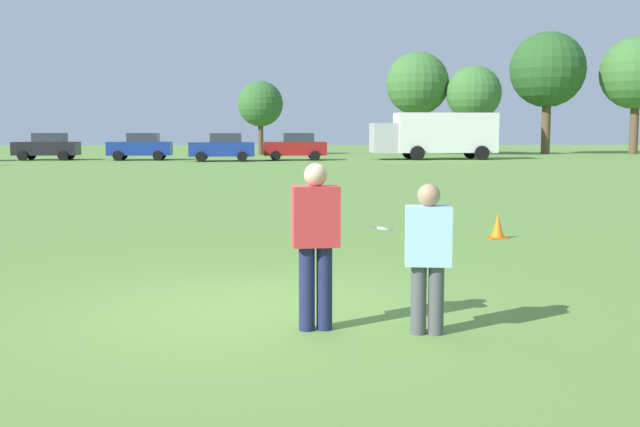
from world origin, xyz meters
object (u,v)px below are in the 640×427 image
player_defender (428,251)px  parked_car_near_right (295,146)px  frisbee (380,228)px  box_truck (436,134)px  traffic_cone (498,227)px  parked_car_mid_right (223,147)px  player_thrower (316,237)px  parked_car_mid_left (47,146)px  parked_car_center (141,146)px

player_defender → parked_car_near_right: size_ratio=0.36×
frisbee → box_truck: (10.36, 43.93, 0.72)m
frisbee → traffic_cone: bearing=62.7°
frisbee → parked_car_mid_right: (-4.10, 41.90, -0.11)m
player_thrower → box_truck: 45.54m
player_thrower → parked_car_mid_left: 47.41m
player_thrower → frisbee: player_thrower is taller
player_defender → parked_car_center: (-10.14, 44.58, 0.07)m
player_thrower → parked_car_near_right: (1.37, 43.51, -0.05)m
frisbee → parked_car_mid_left: 47.42m
traffic_cone → parked_car_near_right: 37.20m
parked_car_center → box_truck: (20.08, -0.16, 0.83)m
player_thrower → parked_car_center: bearing=101.5°
parked_car_center → player_defender: bearing=-77.2°
frisbee → parked_car_center: size_ratio=0.06×
parked_car_center → parked_car_near_right: (10.39, -0.83, 0.00)m
player_thrower → traffic_cone: 7.52m
player_thrower → box_truck: bearing=75.9°
player_defender → traffic_cone: 7.22m
frisbee → traffic_cone: frisbee is taller
player_thrower → parked_car_near_right: bearing=88.2°
player_defender → parked_car_center: parked_car_center is taller
traffic_cone → parked_car_near_right: bearing=93.9°
traffic_cone → parked_car_near_right: (-2.51, 37.11, 0.69)m
box_truck → frisbee: bearing=-103.3°
player_defender → box_truck: (9.94, 44.41, 0.89)m
parked_car_mid_right → parked_car_near_right: (4.76, 1.37, 0.00)m
player_thrower → traffic_cone: size_ratio=3.61×
parked_car_mid_right → player_thrower: bearing=-85.4°
parked_car_center → box_truck: 20.10m
parked_car_near_right → box_truck: (9.69, 0.67, 0.83)m
parked_car_center → frisbee: bearing=-77.6°
player_thrower → frisbee: 0.75m
parked_car_mid_left → parked_car_mid_right: 12.24m
traffic_cone → box_truck: size_ratio=0.06×
traffic_cone → parked_car_center: parked_car_center is taller
parked_car_mid_left → parked_car_mid_right: same height
traffic_cone → parked_car_center: 40.07m
parked_car_mid_right → box_truck: size_ratio=0.50×
traffic_cone → parked_car_mid_left: bearing=116.5°
parked_car_near_right → box_truck: 9.75m
parked_car_mid_left → player_thrower: bearing=-71.1°
traffic_cone → parked_car_mid_left: parked_car_mid_left is taller
traffic_cone → parked_car_center: bearing=108.8°
parked_car_near_right → box_truck: box_truck is taller
traffic_cone → parked_car_mid_left: (-19.21, 38.47, 0.69)m
player_defender → box_truck: box_truck is taller
traffic_cone → frisbee: bearing=-117.3°
parked_car_mid_left → box_truck: 26.41m
parked_car_mid_left → parked_car_near_right: bearing=-4.7°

